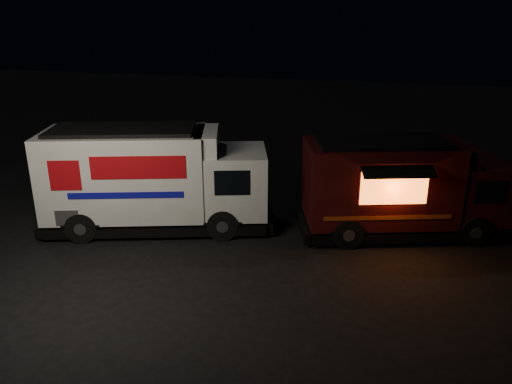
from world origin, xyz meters
name	(u,v)px	position (x,y,z in m)	size (l,w,h in m)	color
ground	(165,250)	(0.00, 0.00, 0.00)	(80.00, 80.00, 0.00)	black
white_truck	(157,178)	(-0.89, 1.55, 1.63)	(7.17, 2.45, 3.25)	silver
red_truck	(405,187)	(6.62, 3.16, 1.50)	(6.43, 2.36, 2.99)	#390A10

